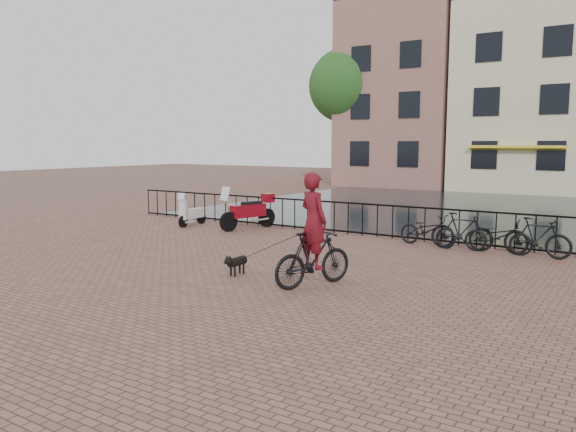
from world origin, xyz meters
The scene contains 14 objects.
ground centered at (0.00, 0.00, 0.00)m, with size 100.00×100.00×0.00m, color brown.
canal_water centered at (0.00, 17.30, 0.00)m, with size 20.00×20.00×0.00m, color black.
railing centered at (0.00, 8.00, 0.50)m, with size 20.00×0.05×1.02m.
canal_house_left centered at (-7.50, 30.00, 6.40)m, with size 7.50×9.00×12.80m.
canal_house_mid centered at (0.50, 30.00, 5.90)m, with size 8.00×9.50×11.80m.
tree_far_left centered at (-11.00, 27.00, 6.73)m, with size 5.04×5.04×9.27m.
cyclist centered at (1.39, 1.80, 1.02)m, with size 1.25×2.03×2.68m.
dog centered at (-0.49, 1.72, 0.24)m, with size 0.25×0.72×0.48m.
motorcycle centered at (-4.30, 7.14, 0.75)m, with size 1.06×2.16×1.50m.
scooter centered at (-6.45, 6.73, 0.61)m, with size 0.48×1.33×1.21m.
parked_bike_0 centered at (1.80, 7.40, 0.45)m, with size 0.60×1.72×0.90m, color black.
parked_bike_1 centered at (2.75, 7.40, 0.50)m, with size 0.47×1.66×1.00m, color black.
parked_bike_2 centered at (3.70, 7.40, 0.45)m, with size 0.60×1.72×0.90m, color black.
parked_bike_3 centered at (4.65, 7.40, 0.50)m, with size 0.47×1.66×1.00m, color black.
Camera 1 is at (7.02, -7.73, 2.87)m, focal length 35.00 mm.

